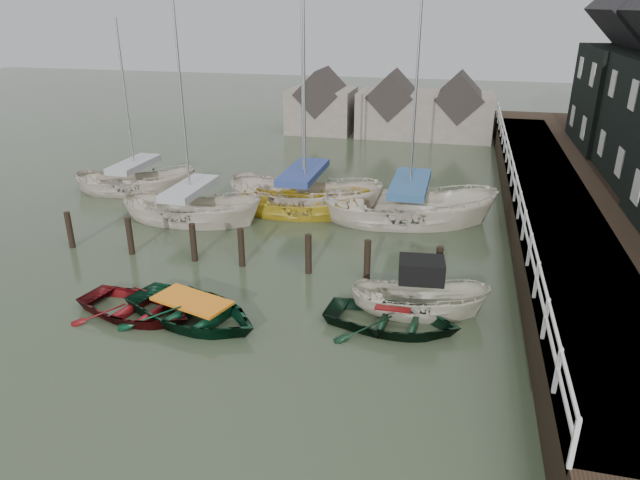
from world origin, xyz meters
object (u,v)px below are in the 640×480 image
(rowboat_green, at_px, (194,321))
(sailboat_a, at_px, (193,219))
(rowboat_red, at_px, (137,315))
(sailboat_e, at_px, (137,190))
(sailboat_c, at_px, (305,214))
(sailboat_d, at_px, (408,220))
(rowboat_dkgreen, at_px, (392,327))
(motorboat, at_px, (418,309))
(sailboat_b, at_px, (304,207))

(rowboat_green, xyz_separation_m, sailboat_a, (-3.68, 7.59, 0.06))
(sailboat_a, bearing_deg, rowboat_green, -155.24)
(rowboat_red, height_order, sailboat_e, sailboat_e)
(sailboat_c, height_order, sailboat_d, sailboat_d)
(rowboat_red, relative_size, sailboat_e, 0.41)
(rowboat_dkgreen, xyz_separation_m, motorboat, (0.65, 1.03, 0.11))
(motorboat, xyz_separation_m, sailboat_d, (-1.08, 7.61, -0.04))
(rowboat_green, bearing_deg, sailboat_d, -11.30)
(rowboat_dkgreen, xyz_separation_m, sailboat_b, (-5.16, 9.32, 0.06))
(rowboat_red, distance_m, sailboat_c, 9.95)
(sailboat_c, bearing_deg, sailboat_b, 12.63)
(sailboat_b, distance_m, sailboat_c, 0.87)
(motorboat, height_order, sailboat_a, sailboat_a)
(sailboat_d, bearing_deg, sailboat_b, 71.20)
(sailboat_b, bearing_deg, sailboat_d, -92.88)
(rowboat_dkgreen, relative_size, sailboat_e, 0.42)
(rowboat_green, bearing_deg, sailboat_c, 12.43)
(sailboat_b, bearing_deg, sailboat_c, -154.52)
(rowboat_green, xyz_separation_m, sailboat_c, (0.74, 9.52, 0.01))
(rowboat_dkgreen, bearing_deg, sailboat_b, 34.16)
(rowboat_green, distance_m, sailboat_a, 8.43)
(motorboat, xyz_separation_m, sailboat_c, (-5.51, 7.49, -0.09))
(rowboat_dkgreen, distance_m, sailboat_b, 10.66)
(rowboat_red, distance_m, sailboat_e, 12.56)
(sailboat_a, relative_size, sailboat_b, 0.96)
(sailboat_c, relative_size, sailboat_d, 0.80)
(rowboat_green, bearing_deg, sailboat_e, 54.04)
(sailboat_c, bearing_deg, motorboat, -151.13)
(rowboat_red, bearing_deg, rowboat_dkgreen, -69.41)
(sailboat_a, height_order, sailboat_b, sailboat_b)
(sailboat_c, bearing_deg, sailboat_e, 74.84)
(sailboat_a, relative_size, sailboat_d, 0.85)
(rowboat_green, xyz_separation_m, sailboat_b, (0.44, 10.33, 0.06))
(sailboat_a, relative_size, sailboat_c, 1.06)
(rowboat_red, bearing_deg, sailboat_e, 42.36)
(rowboat_green, distance_m, sailboat_d, 10.95)
(rowboat_green, relative_size, motorboat, 1.04)
(rowboat_dkgreen, bearing_deg, motorboat, -27.14)
(rowboat_dkgreen, bearing_deg, sailboat_a, 59.85)
(rowboat_red, height_order, sailboat_c, sailboat_c)
(sailboat_a, height_order, sailboat_c, sailboat_a)
(motorboat, xyz_separation_m, sailboat_b, (-5.81, 8.30, -0.05))
(motorboat, relative_size, sailboat_d, 0.33)
(sailboat_b, relative_size, sailboat_d, 0.88)
(rowboat_green, relative_size, rowboat_dkgreen, 1.14)
(rowboat_dkgreen, height_order, sailboat_c, sailboat_c)
(sailboat_a, bearing_deg, sailboat_c, -67.46)
(rowboat_green, height_order, sailboat_e, sailboat_e)
(rowboat_dkgreen, distance_m, sailboat_e, 16.81)
(rowboat_green, bearing_deg, rowboat_red, 110.62)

